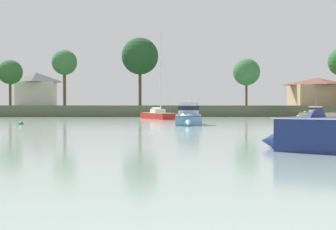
% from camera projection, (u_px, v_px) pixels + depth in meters
% --- Properties ---
extents(far_shore_bank, '(173.87, 43.35, 2.00)m').
position_uv_depth(far_shore_bank, '(172.00, 110.00, 104.19)').
color(far_shore_bank, '#4C563D').
rests_on(far_shore_bank, ground).
extents(sailboat_red, '(5.47, 9.69, 13.26)m').
position_uv_depth(sailboat_red, '(159.00, 117.00, 69.29)').
color(sailboat_red, '#B2231E').
rests_on(sailboat_red, ground).
extents(cruiser_skyblue, '(3.23, 7.64, 3.92)m').
position_uv_depth(cruiser_skyblue, '(189.00, 120.00, 45.66)').
color(cruiser_skyblue, '#669ECC').
rests_on(cruiser_skyblue, ground).
extents(cruiser_sand, '(6.65, 5.65, 3.55)m').
position_uv_depth(cruiser_sand, '(314.00, 115.00, 77.57)').
color(cruiser_sand, tan).
rests_on(cruiser_sand, ground).
extents(mooring_buoy_green, '(0.48, 0.48, 0.53)m').
position_uv_depth(mooring_buoy_green, '(21.00, 124.00, 47.04)').
color(mooring_buoy_green, '#1E8C47').
rests_on(mooring_buoy_green, ground).
extents(shore_tree_inland_b, '(4.80, 4.80, 8.95)m').
position_uv_depth(shore_tree_inland_b, '(10.00, 72.00, 92.02)').
color(shore_tree_inland_b, brown).
rests_on(shore_tree_inland_b, far_shore_bank).
extents(shore_tree_far_left, '(7.49, 7.49, 13.84)m').
position_uv_depth(shore_tree_far_left, '(140.00, 56.00, 96.13)').
color(shore_tree_far_left, brown).
rests_on(shore_tree_far_left, far_shore_bank).
extents(shore_tree_center_right, '(4.90, 4.90, 8.56)m').
position_uv_depth(shore_tree_center_right, '(246.00, 72.00, 85.95)').
color(shore_tree_center_right, brown).
rests_on(shore_tree_center_right, far_shore_bank).
extents(shore_tree_far_right, '(4.86, 4.86, 10.79)m').
position_uv_depth(shore_tree_far_right, '(64.00, 63.00, 91.18)').
color(shore_tree_far_right, brown).
rests_on(shore_tree_far_right, far_shore_bank).
extents(cottage_hillside, '(11.06, 9.18, 5.81)m').
position_uv_depth(cottage_hillside, '(317.00, 91.00, 98.29)').
color(cottage_hillside, tan).
rests_on(cottage_hillside, far_shore_bank).
extents(cottage_behind_trees, '(8.49, 6.89, 7.27)m').
position_uv_depth(cottage_behind_trees, '(36.00, 89.00, 103.47)').
color(cottage_behind_trees, silver).
rests_on(cottage_behind_trees, far_shore_bank).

